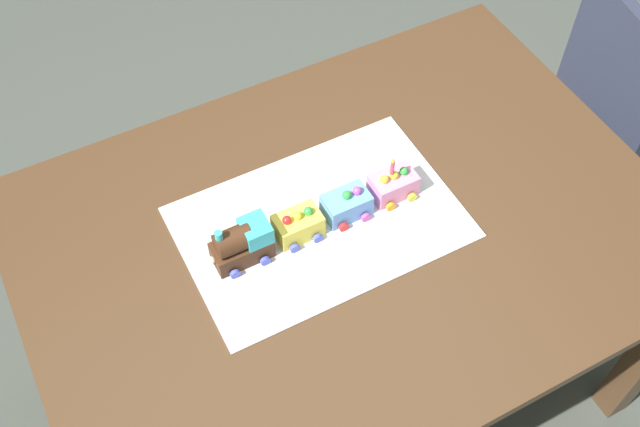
{
  "coord_description": "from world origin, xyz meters",
  "views": [
    {
      "loc": [
        -0.5,
        -0.81,
        2.08
      ],
      "look_at": [
        -0.05,
        0.04,
        0.77
      ],
      "focal_mm": 42.51,
      "sensor_mm": 36.0,
      "label": 1
    }
  ],
  "objects_px": {
    "birthday_candle": "(392,166)",
    "cake_car_tanker_lemon": "(298,225)",
    "cake_locomotive": "(242,244)",
    "cake_car_gondola_bubblegum": "(393,185)",
    "dining_table": "(348,256)",
    "cake_car_caboose_sky_blue": "(347,204)",
    "chair": "(629,111)"
  },
  "relations": [
    {
      "from": "cake_locomotive",
      "to": "cake_car_gondola_bubblegum",
      "type": "bearing_deg",
      "value": 0.0
    },
    {
      "from": "dining_table",
      "to": "cake_car_gondola_bubblegum",
      "type": "distance_m",
      "value": 0.2
    },
    {
      "from": "chair",
      "to": "cake_car_tanker_lemon",
      "type": "bearing_deg",
      "value": 105.66
    },
    {
      "from": "cake_locomotive",
      "to": "cake_car_gondola_bubblegum",
      "type": "height_order",
      "value": "cake_locomotive"
    },
    {
      "from": "chair",
      "to": "birthday_candle",
      "type": "xyz_separation_m",
      "value": [
        -0.91,
        -0.11,
        0.37
      ]
    },
    {
      "from": "dining_table",
      "to": "cake_car_caboose_sky_blue",
      "type": "relative_size",
      "value": 14.0
    },
    {
      "from": "chair",
      "to": "cake_car_gondola_bubblegum",
      "type": "distance_m",
      "value": 0.96
    },
    {
      "from": "chair",
      "to": "cake_locomotive",
      "type": "distance_m",
      "value": 1.31
    },
    {
      "from": "birthday_candle",
      "to": "cake_locomotive",
      "type": "bearing_deg",
      "value": -180.0
    },
    {
      "from": "cake_locomotive",
      "to": "birthday_candle",
      "type": "distance_m",
      "value": 0.36
    },
    {
      "from": "cake_car_tanker_lemon",
      "to": "cake_car_caboose_sky_blue",
      "type": "distance_m",
      "value": 0.12
    },
    {
      "from": "cake_locomotive",
      "to": "chair",
      "type": "bearing_deg",
      "value": 4.94
    },
    {
      "from": "dining_table",
      "to": "cake_locomotive",
      "type": "height_order",
      "value": "cake_locomotive"
    },
    {
      "from": "birthday_candle",
      "to": "cake_car_tanker_lemon",
      "type": "bearing_deg",
      "value": 180.0
    },
    {
      "from": "cake_locomotive",
      "to": "dining_table",
      "type": "bearing_deg",
      "value": -9.53
    },
    {
      "from": "cake_car_tanker_lemon",
      "to": "birthday_candle",
      "type": "relative_size",
      "value": 1.93
    },
    {
      "from": "cake_locomotive",
      "to": "birthday_candle",
      "type": "xyz_separation_m",
      "value": [
        0.36,
        0.0,
        0.05
      ]
    },
    {
      "from": "dining_table",
      "to": "birthday_candle",
      "type": "xyz_separation_m",
      "value": [
        0.12,
        0.04,
        0.21
      ]
    },
    {
      "from": "dining_table",
      "to": "cake_car_caboose_sky_blue",
      "type": "bearing_deg",
      "value": 70.41
    },
    {
      "from": "cake_car_gondola_bubblegum",
      "to": "birthday_candle",
      "type": "height_order",
      "value": "birthday_candle"
    },
    {
      "from": "cake_locomotive",
      "to": "cake_car_tanker_lemon",
      "type": "distance_m",
      "value": 0.13
    },
    {
      "from": "cake_locomotive",
      "to": "cake_car_tanker_lemon",
      "type": "xyz_separation_m",
      "value": [
        0.13,
        0.0,
        -0.02
      ]
    },
    {
      "from": "chair",
      "to": "cake_car_caboose_sky_blue",
      "type": "bearing_deg",
      "value": 106.29
    },
    {
      "from": "cake_car_gondola_bubblegum",
      "to": "dining_table",
      "type": "bearing_deg",
      "value": -163.39
    },
    {
      "from": "cake_car_gondola_bubblegum",
      "to": "cake_car_tanker_lemon",
      "type": "bearing_deg",
      "value": 180.0
    },
    {
      "from": "chair",
      "to": "cake_car_tanker_lemon",
      "type": "distance_m",
      "value": 1.18
    },
    {
      "from": "cake_car_caboose_sky_blue",
      "to": "birthday_candle",
      "type": "relative_size",
      "value": 1.93
    },
    {
      "from": "dining_table",
      "to": "cake_locomotive",
      "type": "xyz_separation_m",
      "value": [
        -0.23,
        0.04,
        0.16
      ]
    },
    {
      "from": "birthday_candle",
      "to": "cake_car_gondola_bubblegum",
      "type": "bearing_deg",
      "value": 0.0
    },
    {
      "from": "birthday_candle",
      "to": "cake_car_caboose_sky_blue",
      "type": "bearing_deg",
      "value": 180.0
    },
    {
      "from": "cake_car_tanker_lemon",
      "to": "cake_car_caboose_sky_blue",
      "type": "bearing_deg",
      "value": 0.0
    },
    {
      "from": "cake_car_tanker_lemon",
      "to": "cake_car_gondola_bubblegum",
      "type": "height_order",
      "value": "same"
    }
  ]
}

